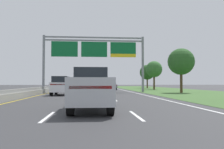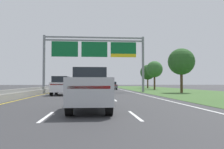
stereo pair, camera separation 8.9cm
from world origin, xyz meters
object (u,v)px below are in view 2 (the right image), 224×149
object	(u,v)px
pickup_truck_silver	(90,89)
roadside_tree_far	(154,69)
car_grey_right_lane_sedan	(112,86)
car_gold_centre_lane_sedan	(94,85)
roadside_tree_mid	(181,62)
car_navy_centre_lane_sedan	(91,86)
roadside_tree_distant	(148,72)
overhead_sign_gantry	(94,52)
car_black_left_lane_sedan	(73,86)
car_white_left_lane_suv	(61,85)

from	to	relation	value
pickup_truck_silver	roadside_tree_far	xyz separation A→B (m)	(12.66, 33.64, 3.04)
car_grey_right_lane_sedan	car_gold_centre_lane_sedan	world-z (taller)	same
car_gold_centre_lane_sedan	roadside_tree_mid	size ratio (longest dim) A/B	0.71
car_navy_centre_lane_sedan	roadside_tree_distant	distance (m)	22.93
roadside_tree_far	overhead_sign_gantry	bearing A→B (deg)	-136.78
overhead_sign_gantry	car_grey_right_lane_sedan	world-z (taller)	overhead_sign_gantry
pickup_truck_silver	car_black_left_lane_sedan	xyz separation A→B (m)	(-3.60, 32.25, -0.26)
overhead_sign_gantry	car_gold_centre_lane_sedan	xyz separation A→B (m)	(-0.05, 18.30, -5.16)
roadside_tree_distant	car_navy_centre_lane_sedan	bearing A→B (deg)	-128.95
pickup_truck_silver	roadside_tree_mid	xyz separation A→B (m)	(12.43, 18.96, 3.24)
overhead_sign_gantry	car_grey_right_lane_sedan	bearing A→B (deg)	73.14
overhead_sign_gantry	roadside_tree_mid	world-z (taller)	overhead_sign_gantry
car_grey_right_lane_sedan	roadside_tree_far	xyz separation A→B (m)	(8.70, -0.24, 3.29)
car_navy_centre_lane_sedan	pickup_truck_silver	bearing A→B (deg)	-179.28
car_navy_centre_lane_sedan	car_gold_centre_lane_sedan	xyz separation A→B (m)	(0.44, 12.47, 0.00)
car_white_left_lane_suv	car_gold_centre_lane_sedan	world-z (taller)	car_white_left_lane_suv
car_white_left_lane_suv	roadside_tree_distant	distance (m)	35.71
pickup_truck_silver	car_white_left_lane_suv	size ratio (longest dim) A/B	1.14
roadside_tree_distant	car_black_left_lane_sedan	bearing A→B (deg)	-143.11
car_navy_centre_lane_sedan	roadside_tree_mid	size ratio (longest dim) A/B	0.72
car_black_left_lane_sedan	roadside_tree_distant	world-z (taller)	roadside_tree_distant
roadside_tree_distant	roadside_tree_far	bearing A→B (deg)	-97.27
roadside_tree_far	car_white_left_lane_suv	bearing A→B (deg)	-130.28
car_grey_right_lane_sedan	roadside_tree_distant	bearing A→B (deg)	-42.80
pickup_truck_silver	car_white_left_lane_suv	bearing A→B (deg)	12.89
roadside_tree_far	pickup_truck_silver	bearing A→B (deg)	-110.63
overhead_sign_gantry	car_white_left_lane_suv	distance (m)	9.68
car_navy_centre_lane_sedan	car_gold_centre_lane_sedan	bearing A→B (deg)	-1.46
car_navy_centre_lane_sedan	roadside_tree_distant	size ratio (longest dim) A/B	0.74
car_grey_right_lane_sedan	roadside_tree_mid	size ratio (longest dim) A/B	0.72
car_black_left_lane_sedan	roadside_tree_far	distance (m)	16.65
pickup_truck_silver	car_grey_right_lane_sedan	bearing A→B (deg)	-6.88
overhead_sign_gantry	roadside_tree_distant	world-z (taller)	overhead_sign_gantry
car_white_left_lane_suv	roadside_tree_distant	size ratio (longest dim) A/B	0.79
roadside_tree_far	roadside_tree_distant	size ratio (longest dim) A/B	0.97
car_gold_centre_lane_sedan	roadside_tree_distant	distance (m)	15.13
car_gold_centre_lane_sedan	roadside_tree_mid	xyz separation A→B (m)	(12.08, -21.46, 3.49)
overhead_sign_gantry	roadside_tree_distant	xyz separation A→B (m)	(13.79, 23.48, -1.92)
roadside_tree_mid	car_grey_right_lane_sedan	bearing A→B (deg)	119.57
pickup_truck_silver	car_black_left_lane_sedan	distance (m)	32.45
roadside_tree_far	car_gold_centre_lane_sedan	bearing A→B (deg)	151.15
pickup_truck_silver	car_navy_centre_lane_sedan	bearing A→B (deg)	-0.03
roadside_tree_far	roadside_tree_distant	xyz separation A→B (m)	(1.53, 11.96, -0.06)
roadside_tree_mid	roadside_tree_distant	distance (m)	26.70
car_black_left_lane_sedan	car_white_left_lane_suv	world-z (taller)	car_white_left_lane_suv
car_gold_centre_lane_sedan	pickup_truck_silver	bearing A→B (deg)	179.64
overhead_sign_gantry	car_gold_centre_lane_sedan	bearing A→B (deg)	90.16
pickup_truck_silver	car_grey_right_lane_sedan	distance (m)	34.11
overhead_sign_gantry	car_gold_centre_lane_sedan	distance (m)	19.01
car_gold_centre_lane_sedan	car_grey_right_lane_sedan	bearing A→B (deg)	-150.94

